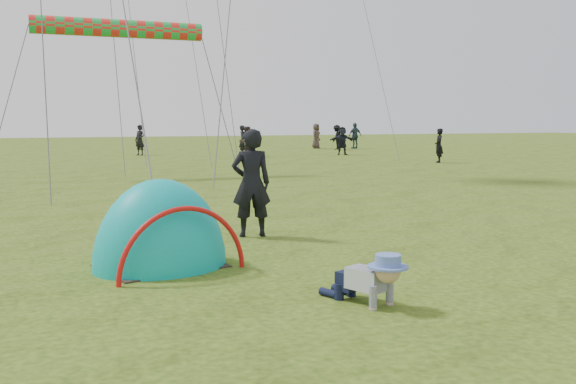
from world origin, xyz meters
name	(u,v)px	position (x,y,z in m)	size (l,w,h in m)	color
ground	(407,304)	(0.00, 0.00, 0.00)	(140.00, 140.00, 0.00)	#25410D
crawling_toddler	(371,278)	(-0.37, 0.14, 0.31)	(0.56, 0.81, 0.62)	black
popup_tent	(161,266)	(-2.20, 2.87, 0.00)	(1.91, 1.58, 2.48)	#01A095
standing_adult	(251,183)	(-0.28, 4.61, 0.94)	(0.69, 0.45, 1.89)	black
crowd_person_0	(140,140)	(1.83, 30.91, 0.86)	(0.63, 0.41, 1.73)	black
crowd_person_1	(247,141)	(7.19, 27.74, 0.82)	(0.80, 0.62, 1.65)	#44352E
crowd_person_2	(355,136)	(17.02, 33.78, 0.90)	(1.05, 0.44, 1.79)	#293B45
crowd_person_4	(316,136)	(14.61, 35.04, 0.87)	(0.85, 0.55, 1.74)	#41322F
crowd_person_6	(243,140)	(7.25, 28.75, 0.85)	(0.62, 0.41, 1.70)	black
crowd_person_9	(337,137)	(15.33, 33.20, 0.83)	(1.07, 0.62, 1.66)	black
crowd_person_11	(342,141)	(12.75, 27.18, 0.81)	(1.50, 0.48, 1.62)	black
crowd_person_12	(439,146)	(14.00, 19.52, 0.81)	(0.59, 0.39, 1.62)	black
crowd_person_13	(246,142)	(6.84, 26.91, 0.83)	(0.80, 0.63, 1.66)	#352A27
rainbow_tube_kite	(119,28)	(-0.76, 18.17, 5.30)	(0.64, 0.64, 6.01)	red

